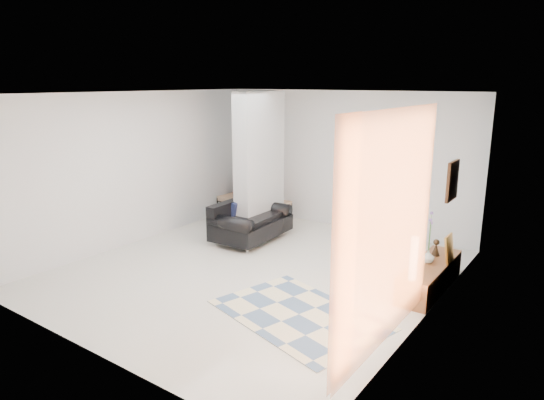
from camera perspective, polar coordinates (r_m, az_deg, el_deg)
The scene contains 17 objects.
floor at distance 7.92m, azimuth -1.96°, elevation -8.27°, with size 6.00×6.00×0.00m, color beige.
ceiling at distance 7.34m, azimuth -2.14°, elevation 12.43°, with size 6.00×6.00×0.00m, color white.
wall_back at distance 10.02m, azimuth 8.43°, elevation 4.62°, with size 6.00×6.00×0.00m, color silver.
wall_front at distance 5.51m, azimuth -21.34°, elevation -3.81°, with size 6.00×6.00×0.00m, color silver.
wall_left at distance 9.40m, azimuth -15.55°, elevation 3.66°, with size 6.00×6.00×0.00m, color silver.
wall_right at distance 6.28m, azimuth 18.38°, elevation -1.45°, with size 6.00×6.00×0.00m, color silver.
partition_column at distance 9.41m, azimuth -1.48°, elevation 4.17°, with size 0.35×1.20×2.80m, color #A8ACAF.
hallway_door at distance 11.14m, azimuth -1.42°, elevation 3.70°, with size 0.85×0.06×2.04m, color white.
curtain at distance 5.24m, azimuth 13.83°, elevation -3.55°, with size 2.55×2.55×0.00m, color #FF8943.
wall_art at distance 7.08m, azimuth 20.47°, elevation 2.13°, with size 0.04×0.45×0.55m, color #3D2110.
media_console at distance 7.54m, azimuth 18.07°, elevation -8.48°, with size 0.45×1.68×0.80m.
loveseat at distance 9.31m, azimuth -2.75°, elevation -2.55°, with size 1.00×1.64×0.76m.
daybed at distance 10.78m, azimuth -2.18°, elevation 0.11°, with size 1.66×0.77×0.77m.
area_rug at distance 6.52m, azimuth 3.19°, elevation -13.32°, with size 2.18×1.45×0.01m, color beige.
cylinder_lamp at distance 6.72m, azimuth 16.32°, elevation -6.63°, with size 0.11×0.11×0.59m, color white.
bronze_figurine at distance 7.78m, azimuth 18.73°, elevation -5.31°, with size 0.13×0.13×0.25m, color #2F2115, non-canonical shape.
vase at distance 7.46m, azimuth 17.88°, elevation -6.33°, with size 0.18×0.18×0.19m, color silver.
Camera 1 is at (4.45, -5.83, 2.98)m, focal length 32.00 mm.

